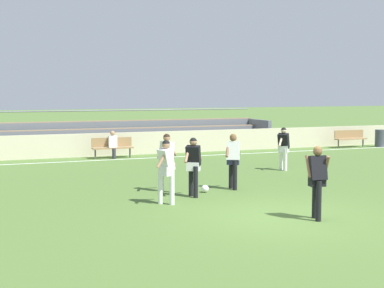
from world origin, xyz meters
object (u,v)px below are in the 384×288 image
at_px(spectator_seated, 113,142).
at_px(player_dark_wide_right, 284,145).
at_px(player_white_wide_left, 166,166).
at_px(soccer_ball, 205,189).
at_px(bench_centre_sideline, 350,137).
at_px(player_dark_challenging, 193,162).
at_px(player_white_on_ball, 167,157).
at_px(player_dark_dropping_back, 317,176).
at_px(bleacher_stand, 90,135).
at_px(trash_bin, 380,138).
at_px(player_white_deep_cover, 233,156).
at_px(bench_far_right, 112,146).

relative_size(spectator_seated, player_dark_wide_right, 0.75).
bearing_deg(player_white_wide_left, soccer_ball, 36.68).
bearing_deg(spectator_seated, bench_centre_sideline, 0.52).
height_order(spectator_seated, player_dark_challenging, player_dark_challenging).
height_order(spectator_seated, player_dark_wide_right, player_dark_wide_right).
xyz_separation_m(player_white_on_ball, player_dark_dropping_back, (1.98, -4.72, -0.00)).
distance_m(bleacher_stand, player_dark_challenging, 13.14).
relative_size(trash_bin, spectator_seated, 0.75).
bearing_deg(player_white_wide_left, bench_centre_sideline, 37.30).
bearing_deg(player_dark_wide_right, soccer_ball, -145.03).
height_order(trash_bin, spectator_seated, spectator_seated).
bearing_deg(spectator_seated, player_white_wide_left, -96.60).
bearing_deg(player_white_on_ball, player_white_wide_left, -110.01).
xyz_separation_m(spectator_seated, player_white_deep_cover, (1.40, -9.11, 0.30)).
bearing_deg(soccer_ball, bleacher_stand, 93.33).
bearing_deg(soccer_ball, trash_bin, 33.04).
height_order(bleacher_stand, bench_far_right, bleacher_stand).
xyz_separation_m(spectator_seated, player_white_on_ball, (-0.58, -8.77, 0.32)).
height_order(bench_centre_sideline, player_white_deep_cover, player_white_deep_cover).
xyz_separation_m(player_white_deep_cover, player_dark_challenging, (-1.57, -0.70, -0.01)).
height_order(bench_centre_sideline, trash_bin, trash_bin).
bearing_deg(player_dark_challenging, player_white_wide_left, -146.36).
distance_m(bench_centre_sideline, spectator_seated, 12.73).
bearing_deg(player_white_wide_left, player_dark_challenging, 33.64).
distance_m(bleacher_stand, player_white_deep_cover, 12.56).
distance_m(player_dark_challenging, player_dark_wide_right, 6.30).
relative_size(bench_far_right, bench_centre_sideline, 1.00).
bearing_deg(bench_far_right, trash_bin, -1.20).
relative_size(trash_bin, soccer_ball, 4.12).
bearing_deg(bleacher_stand, player_white_wide_left, -93.69).
height_order(bench_far_right, player_white_on_ball, player_white_on_ball).
bearing_deg(bench_centre_sideline, trash_bin, -10.14).
bearing_deg(bleacher_stand, bench_centre_sideline, -13.82).
distance_m(player_dark_wide_right, soccer_ball, 5.60).
bearing_deg(trash_bin, player_white_deep_cover, -145.57).
relative_size(spectator_seated, player_white_deep_cover, 0.72).
height_order(trash_bin, player_dark_dropping_back, player_dark_dropping_back).
height_order(player_dark_challenging, player_dark_wide_right, player_dark_challenging).
distance_m(spectator_seated, soccer_ball, 9.32).
xyz_separation_m(bench_centre_sideline, player_dark_wide_right, (-7.78, -6.24, 0.40)).
height_order(bench_far_right, trash_bin, trash_bin).
relative_size(trash_bin, player_dark_challenging, 0.54).
relative_size(bench_far_right, soccer_ball, 8.18).
relative_size(bench_centre_sideline, player_white_wide_left, 1.07).
distance_m(bench_centre_sideline, soccer_ball, 15.51).
height_order(player_white_deep_cover, soccer_ball, player_white_deep_cover).
distance_m(spectator_seated, player_white_deep_cover, 9.22).
xyz_separation_m(player_dark_wide_right, soccer_ball, (-4.53, -3.17, -0.84)).
relative_size(bench_far_right, player_dark_dropping_back, 1.06).
xyz_separation_m(player_white_wide_left, soccer_ball, (1.63, 1.21, -0.90)).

